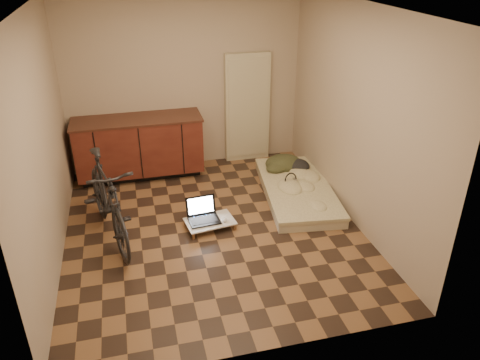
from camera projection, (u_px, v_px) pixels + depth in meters
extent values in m
cube|color=brown|center=(213.00, 229.00, 5.77)|extent=(3.50, 4.00, 0.00)
cube|color=silver|center=(206.00, 6.00, 4.58)|extent=(3.50, 4.00, 0.00)
cube|color=#B6A48C|center=(184.00, 82.00, 6.90)|extent=(3.50, 0.00, 2.60)
cube|color=#B6A48C|center=(261.00, 225.00, 3.45)|extent=(3.50, 0.00, 2.60)
cube|color=#B6A48C|center=(42.00, 145.00, 4.79)|extent=(0.00, 4.00, 2.60)
cube|color=#B6A48C|center=(354.00, 117.00, 5.55)|extent=(0.00, 4.00, 2.60)
cube|color=black|center=(142.00, 171.00, 7.08)|extent=(1.70, 0.48, 0.10)
cube|color=#4B1B15|center=(139.00, 146.00, 6.85)|extent=(1.80, 0.60, 0.78)
cube|color=#432218|center=(137.00, 119.00, 6.66)|extent=(1.84, 0.62, 0.03)
cube|color=beige|center=(247.00, 108.00, 7.26)|extent=(0.70, 0.10, 1.70)
imported|color=black|center=(107.00, 195.00, 5.35)|extent=(0.91, 1.83, 1.14)
cube|color=beige|center=(297.00, 192.00, 6.50)|extent=(1.10, 1.94, 0.12)
cube|color=beige|center=(297.00, 186.00, 6.46)|extent=(1.12, 1.96, 0.04)
cube|color=brown|center=(193.00, 236.00, 5.55)|extent=(0.04, 0.04, 0.08)
cube|color=brown|center=(186.00, 223.00, 5.82)|extent=(0.04, 0.04, 0.08)
cube|color=brown|center=(235.00, 227.00, 5.73)|extent=(0.04, 0.04, 0.08)
cube|color=brown|center=(225.00, 214.00, 6.00)|extent=(0.04, 0.04, 0.08)
cube|color=silver|center=(210.00, 221.00, 5.75)|extent=(0.64, 0.46, 0.02)
cube|color=black|center=(204.00, 221.00, 5.73)|extent=(0.39, 0.29, 0.02)
cube|color=black|center=(201.00, 205.00, 5.81)|extent=(0.38, 0.10, 0.24)
cube|color=white|center=(201.00, 205.00, 5.81)|extent=(0.32, 0.08, 0.19)
ellipsoid|color=silver|center=(224.00, 220.00, 5.74)|extent=(0.07, 0.11, 0.04)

